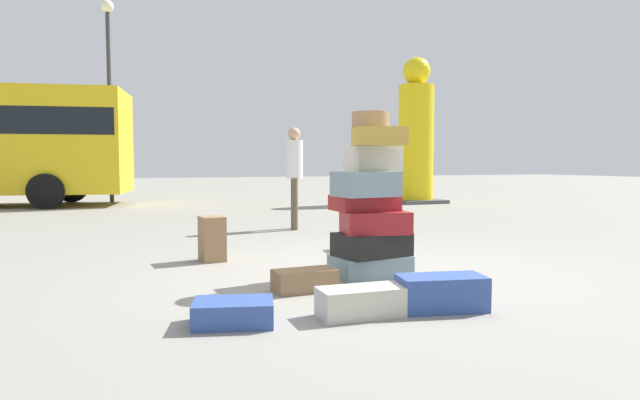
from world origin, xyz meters
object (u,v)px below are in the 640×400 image
person_bearded_onlooker (294,169)px  suitcase_brown_white_trunk (304,280)px  suitcase_cream_foreground_near (364,301)px  suitcase_charcoal_upright_blue (378,223)px  suitcase_tower (371,210)px  suitcase_navy_left_side (441,293)px  suitcase_navy_foreground_far (233,312)px  lamp_post (109,71)px  suitcase_brown_behind_tower (212,239)px  yellow_dummy_statue (416,138)px

person_bearded_onlooker → suitcase_brown_white_trunk: bearing=0.1°
suitcase_cream_foreground_near → person_bearded_onlooker: bearing=79.1°
suitcase_charcoal_upright_blue → person_bearded_onlooker: person_bearded_onlooker is taller
suitcase_tower → suitcase_brown_white_trunk: 1.05m
suitcase_navy_left_side → suitcase_tower: bearing=100.7°
suitcase_navy_foreground_far → suitcase_navy_left_side: size_ratio=0.84×
suitcase_brown_white_trunk → suitcase_charcoal_upright_blue: 2.77m
suitcase_cream_foreground_near → lamp_post: bearing=99.2°
suitcase_navy_foreground_far → person_bearded_onlooker: person_bearded_onlooker is taller
suitcase_charcoal_upright_blue → suitcase_navy_left_side: suitcase_charcoal_upright_blue is taller
suitcase_brown_behind_tower → person_bearded_onlooker: size_ratio=0.30×
suitcase_navy_foreground_far → lamp_post: (-0.74, 13.55, 3.78)m
suitcase_brown_behind_tower → lamp_post: lamp_post is taller
suitcase_brown_behind_tower → suitcase_navy_foreground_far: size_ratio=0.93×
suitcase_navy_foreground_far → yellow_dummy_statue: bearing=68.0°
suitcase_tower → lamp_post: lamp_post is taller
suitcase_brown_behind_tower → suitcase_charcoal_upright_blue: suitcase_charcoal_upright_blue is taller
suitcase_cream_foreground_near → suitcase_brown_white_trunk: 0.94m
suitcase_brown_white_trunk → lamp_post: lamp_post is taller
suitcase_charcoal_upright_blue → suitcase_brown_behind_tower: bearing=-164.8°
suitcase_navy_left_side → person_bearded_onlooker: bearing=95.3°
suitcase_cream_foreground_near → person_bearded_onlooker: (1.24, 5.41, 0.96)m
suitcase_navy_foreground_far → person_bearded_onlooker: 5.81m
suitcase_tower → suitcase_charcoal_upright_blue: suitcase_tower is taller
suitcase_brown_white_trunk → lamp_post: 13.40m
suitcase_brown_white_trunk → suitcase_navy_foreground_far: suitcase_brown_white_trunk is taller
suitcase_navy_foreground_far → suitcase_navy_left_side: (1.62, -0.20, 0.05)m
suitcase_brown_behind_tower → suitcase_brown_white_trunk: bearing=-79.1°
suitcase_charcoal_upright_blue → suitcase_navy_left_side: bearing=-98.7°
suitcase_cream_foreground_near → person_bearded_onlooker: size_ratio=0.39×
suitcase_cream_foreground_near → suitcase_brown_white_trunk: size_ratio=1.26×
suitcase_brown_behind_tower → suitcase_charcoal_upright_blue: 2.33m
suitcase_cream_foreground_near → suitcase_brown_white_trunk: suitcase_cream_foreground_near is taller
suitcase_tower → suitcase_navy_left_side: (-0.02, -1.29, -0.55)m
suitcase_tower → suitcase_brown_white_trunk: bearing=-159.9°
suitcase_cream_foreground_near → yellow_dummy_statue: (6.61, 10.33, 1.77)m
suitcase_navy_foreground_far → suitcase_charcoal_upright_blue: bearing=62.3°
suitcase_brown_white_trunk → suitcase_charcoal_upright_blue: size_ratio=0.83×
suitcase_tower → yellow_dummy_statue: 10.94m
suitcase_charcoal_upright_blue → suitcase_navy_left_side: 3.25m
suitcase_charcoal_upright_blue → lamp_post: 11.73m
person_bearded_onlooker → yellow_dummy_statue: size_ratio=0.42×
suitcase_cream_foreground_near → suitcase_navy_left_side: 0.65m
suitcase_navy_left_side → person_bearded_onlooker: 5.59m
suitcase_tower → suitcase_cream_foreground_near: bearing=-118.3°
lamp_post → suitcase_cream_foreground_near: bearing=-82.8°
person_bearded_onlooker → lamp_post: bearing=-143.0°
suitcase_brown_behind_tower → suitcase_navy_left_side: 3.14m
suitcase_tower → suitcase_cream_foreground_near: suitcase_tower is taller
suitcase_brown_behind_tower → yellow_dummy_statue: size_ratio=0.13×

